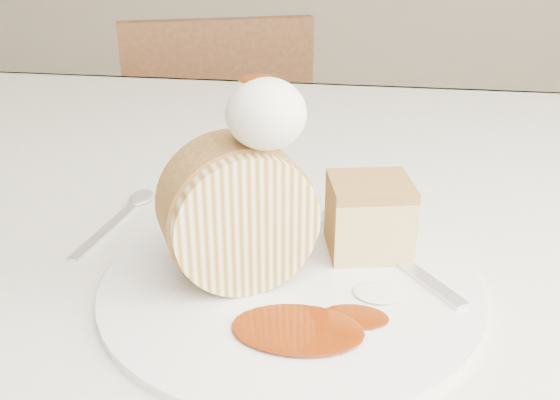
# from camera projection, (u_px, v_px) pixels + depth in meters

# --- Properties ---
(table) EXTENTS (1.40, 0.90, 0.75)m
(table) POSITION_uv_depth(u_px,v_px,m) (339.00, 257.00, 0.72)
(table) COLOR silver
(table) RESTS_ON ground
(chair_far) EXTENTS (0.51, 0.51, 0.83)m
(chair_far) POSITION_uv_depth(u_px,v_px,m) (218.00, 167.00, 1.48)
(chair_far) COLOR brown
(chair_far) RESTS_ON ground
(plate) EXTENTS (0.36, 0.36, 0.01)m
(plate) POSITION_uv_depth(u_px,v_px,m) (291.00, 284.00, 0.50)
(plate) COLOR white
(plate) RESTS_ON table
(roulade_slice) EXTENTS (0.13, 0.11, 0.11)m
(roulade_slice) POSITION_uv_depth(u_px,v_px,m) (238.00, 214.00, 0.48)
(roulade_slice) COLOR beige
(roulade_slice) RESTS_ON plate
(cake_chunk) EXTENTS (0.08, 0.07, 0.06)m
(cake_chunk) POSITION_uv_depth(u_px,v_px,m) (369.00, 221.00, 0.53)
(cake_chunk) COLOR #AF7C42
(cake_chunk) RESTS_ON plate
(whipped_cream) EXTENTS (0.06, 0.06, 0.05)m
(whipped_cream) POSITION_uv_depth(u_px,v_px,m) (266.00, 114.00, 0.44)
(whipped_cream) COLOR white
(whipped_cream) RESTS_ON roulade_slice
(caramel_drizzle) EXTENTS (0.03, 0.02, 0.01)m
(caramel_drizzle) POSITION_uv_depth(u_px,v_px,m) (259.00, 71.00, 0.43)
(caramel_drizzle) COLOR #662004
(caramel_drizzle) RESTS_ON whipped_cream
(caramel_pool) EXTENTS (0.10, 0.08, 0.00)m
(caramel_pool) POSITION_uv_depth(u_px,v_px,m) (297.00, 329.00, 0.43)
(caramel_pool) COLOR #662004
(caramel_pool) RESTS_ON plate
(fork) EXTENTS (0.12, 0.16, 0.00)m
(fork) POSITION_uv_depth(u_px,v_px,m) (409.00, 267.00, 0.51)
(fork) COLOR silver
(fork) RESTS_ON plate
(spoon) EXTENTS (0.04, 0.14, 0.00)m
(spoon) POSITION_uv_depth(u_px,v_px,m) (105.00, 231.00, 0.58)
(spoon) COLOR silver
(spoon) RESTS_ON table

